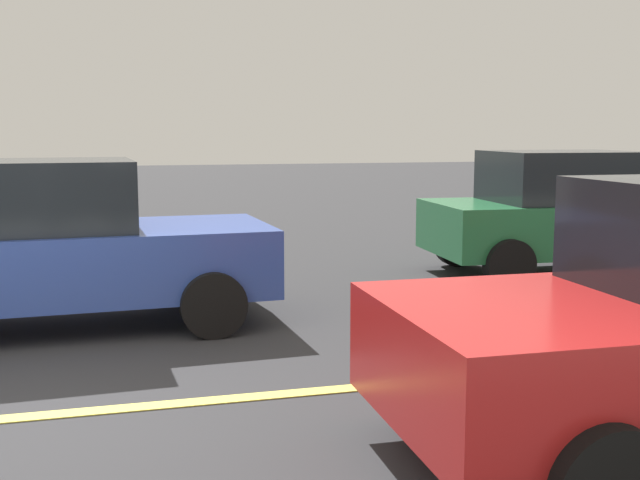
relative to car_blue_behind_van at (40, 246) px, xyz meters
The scene contains 3 objects.
lane_marking_centre 3.88m from the car_blue_behind_van, 43.50° to the right, with size 28.00×0.16×0.01m, color #E0D14C.
car_blue_behind_van is the anchor object (origin of this frame).
car_green_mid_road 6.95m from the car_blue_behind_van, 11.19° to the left, with size 4.05×2.17×1.70m.
Camera 1 is at (0.89, -5.61, 1.98)m, focal length 44.39 mm.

